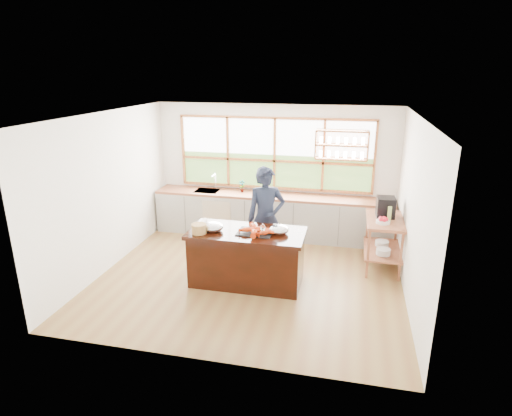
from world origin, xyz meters
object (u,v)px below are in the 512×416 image
(cook, at_px, (266,218))
(espresso_machine, at_px, (386,207))
(island, at_px, (247,257))
(wicker_basket, at_px, (199,229))

(cook, relative_size, espresso_machine, 5.20)
(cook, bearing_deg, island, -124.90)
(island, relative_size, wicker_basket, 7.83)
(island, height_order, espresso_machine, espresso_machine)
(island, xyz_separation_m, wicker_basket, (-0.71, -0.23, 0.52))
(cook, bearing_deg, wicker_basket, -154.64)
(cook, bearing_deg, espresso_machine, -4.08)
(island, height_order, wicker_basket, wicker_basket)
(wicker_basket, bearing_deg, island, 18.12)
(wicker_basket, bearing_deg, espresso_machine, 26.89)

